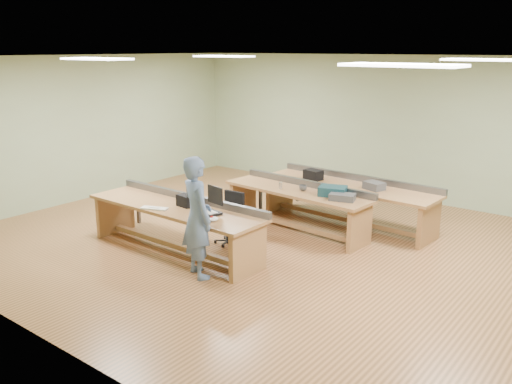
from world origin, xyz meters
TOP-DOWN VIEW (x-y plane):
  - floor at (0.00, 0.00)m, footprint 10.00×10.00m
  - ceiling at (0.00, 0.00)m, footprint 10.00×10.00m
  - wall_back at (0.00, 4.00)m, footprint 10.00×0.04m
  - wall_front at (0.00, -4.00)m, footprint 10.00×0.04m
  - wall_left at (-5.00, 0.00)m, footprint 0.04×8.00m
  - fluor_panels at (0.00, 0.00)m, footprint 6.20×3.50m
  - workbench_front at (-1.21, -1.18)m, footprint 3.20×0.89m
  - workbench_mid at (-0.24, 0.82)m, footprint 2.81×0.94m
  - workbench_back at (0.29, 1.70)m, footprint 3.33×1.02m
  - person at (-0.27, -1.67)m, footprint 0.75×0.64m
  - laptop_base at (-0.49, -1.20)m, footprint 0.39×0.34m
  - laptop_screen at (-0.47, -1.06)m, footprint 0.34×0.08m
  - keyboard at (-1.33, -1.51)m, footprint 0.44×0.28m
  - trackball_mouse at (-0.21, -1.39)m, footprint 0.14×0.16m
  - camera_bag at (-1.05, -1.11)m, footprint 0.29×0.20m
  - task_chair at (-0.79, -0.38)m, footprint 0.48×0.48m
  - parts_bin_teal at (0.43, 0.85)m, footprint 0.53×0.46m
  - parts_bin_grey at (0.70, 0.69)m, footprint 0.46×0.36m
  - mug at (-0.12, 0.80)m, footprint 0.17×0.17m
  - drinks_can at (-0.51, 0.68)m, footprint 0.07×0.07m
  - storage_box_back at (-0.42, 1.61)m, footprint 0.36×0.29m
  - tray_back at (0.80, 1.64)m, footprint 0.39×0.33m

SIDE VIEW (x-z plane):
  - floor at x=0.00m, z-range 0.00..0.00m
  - task_chair at x=-0.79m, z-range -0.11..0.74m
  - workbench_mid at x=-0.24m, z-range 0.12..0.98m
  - workbench_front at x=-1.21m, z-range 0.13..0.99m
  - workbench_back at x=0.29m, z-range 0.14..1.00m
  - keyboard at x=-1.33m, z-range 0.75..0.77m
  - laptop_base at x=-0.49m, z-range 0.75..0.79m
  - trackball_mouse at x=-0.21m, z-range 0.75..0.81m
  - mug at x=-0.12m, z-range 0.75..0.86m
  - parts_bin_grey at x=0.70m, z-range 0.75..0.86m
  - drinks_can at x=-0.51m, z-range 0.75..0.87m
  - tray_back at x=0.80m, z-range 0.75..0.88m
  - parts_bin_teal at x=0.43m, z-range 0.75..0.91m
  - camera_bag at x=-1.05m, z-range 0.75..0.93m
  - storage_box_back at x=-0.42m, z-range 0.75..0.93m
  - person at x=-0.27m, z-range 0.00..1.73m
  - laptop_screen at x=-0.47m, z-range 0.89..1.16m
  - wall_back at x=0.00m, z-range 0.00..3.00m
  - wall_front at x=0.00m, z-range 0.00..3.00m
  - wall_left at x=-5.00m, z-range 0.00..3.00m
  - fluor_panels at x=0.00m, z-range 2.96..2.99m
  - ceiling at x=0.00m, z-range 3.00..3.00m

